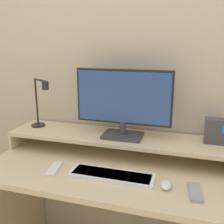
{
  "coord_description": "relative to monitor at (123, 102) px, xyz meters",
  "views": [
    {
      "loc": [
        0.4,
        -0.92,
        1.43
      ],
      "look_at": [
        0.02,
        0.36,
        1.08
      ],
      "focal_mm": 42.0,
      "sensor_mm": 36.0,
      "label": 1
    }
  ],
  "objects": [
    {
      "name": "keyboard",
      "position": [
        0.02,
        -0.28,
        -0.32
      ],
      "size": [
        0.43,
        0.13,
        0.02
      ],
      "color": "white",
      "rests_on": "desk"
    },
    {
      "name": "desk_lamp",
      "position": [
        -0.55,
        0.01,
        -0.05
      ],
      "size": [
        0.18,
        0.14,
        0.32
      ],
      "color": "black",
      "rests_on": "monitor_shelf"
    },
    {
      "name": "mouse",
      "position": [
        0.29,
        -0.3,
        -0.31
      ],
      "size": [
        0.05,
        0.08,
        0.03
      ],
      "color": "white",
      "rests_on": "desk"
    },
    {
      "name": "desk",
      "position": [
        -0.04,
        -0.17,
        -0.55
      ],
      "size": [
        1.32,
        0.66,
        0.78
      ],
      "color": "beige",
      "rests_on": "ground_plane"
    },
    {
      "name": "monitor",
      "position": [
        0.0,
        0.0,
        0.0
      ],
      "size": [
        0.56,
        0.16,
        0.4
      ],
      "color": "#38383D",
      "rests_on": "monitor_shelf"
    },
    {
      "name": "remote_control",
      "position": [
        -0.3,
        -0.3,
        -0.32
      ],
      "size": [
        0.07,
        0.16,
        0.02
      ],
      "color": "white",
      "rests_on": "desk"
    },
    {
      "name": "router_dock",
      "position": [
        0.51,
        0.05,
        -0.14
      ],
      "size": [
        0.12,
        0.07,
        0.14
      ],
      "color": "#3D3D42",
      "rests_on": "monitor_shelf"
    },
    {
      "name": "wall_back",
      "position": [
        -0.04,
        0.2,
        0.15
      ],
      "size": [
        6.0,
        0.05,
        2.5
      ],
      "color": "beige",
      "rests_on": "ground_plane"
    },
    {
      "name": "remote_secondary",
      "position": [
        0.42,
        -0.31,
        -0.32
      ],
      "size": [
        0.07,
        0.15,
        0.02
      ],
      "color": "#99999E",
      "rests_on": "desk"
    },
    {
      "name": "monitor_shelf",
      "position": [
        -0.04,
        0.01,
        -0.23
      ],
      "size": [
        1.32,
        0.3,
        0.11
      ],
      "color": "beige",
      "rests_on": "desk"
    }
  ]
}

